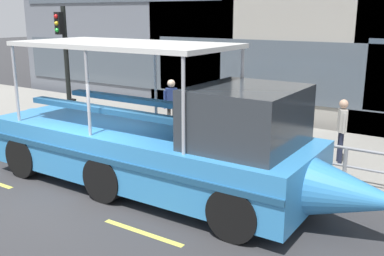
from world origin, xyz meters
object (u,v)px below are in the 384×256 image
at_px(pedestrian_mid_left, 210,114).
at_px(pedestrian_mid_right, 171,102).
at_px(leaned_bicycle, 79,117).
at_px(duck_tour_boat, 166,145).
at_px(traffic_light_pole, 65,54).
at_px(pedestrian_near_bow, 342,125).

relative_size(pedestrian_mid_left, pedestrian_mid_right, 0.88).
relative_size(leaned_bicycle, pedestrian_mid_left, 1.13).
height_order(leaned_bicycle, duck_tour_boat, duck_tour_boat).
bearing_deg(pedestrian_mid_right, leaned_bicycle, -163.72).
distance_m(duck_tour_boat, pedestrian_mid_left, 3.15).
relative_size(traffic_light_pole, leaned_bicycle, 2.27).
bearing_deg(duck_tour_boat, pedestrian_mid_left, 103.01).
distance_m(leaned_bicycle, duck_tour_boat, 6.04).
height_order(pedestrian_near_bow, pedestrian_mid_left, pedestrian_near_bow).
bearing_deg(pedestrian_mid_left, pedestrian_near_bow, 9.03).
bearing_deg(traffic_light_pole, pedestrian_mid_right, 9.26).
relative_size(leaned_bicycle, duck_tour_boat, 0.18).
xyz_separation_m(traffic_light_pole, leaned_bicycle, (0.80, -0.28, -2.03)).
xyz_separation_m(duck_tour_boat, pedestrian_mid_right, (-2.31, 3.40, 0.16)).
distance_m(traffic_light_pole, duck_tour_boat, 7.02).
bearing_deg(duck_tour_boat, leaned_bicycle, 155.69).
xyz_separation_m(traffic_light_pole, pedestrian_mid_right, (3.97, 0.65, -1.34)).
relative_size(pedestrian_near_bow, pedestrian_mid_right, 0.93).
bearing_deg(traffic_light_pole, pedestrian_mid_left, 3.21).
xyz_separation_m(pedestrian_mid_left, pedestrian_mid_right, (-1.61, 0.33, 0.13)).
xyz_separation_m(traffic_light_pole, pedestrian_mid_left, (5.57, 0.31, -1.47)).
relative_size(traffic_light_pole, pedestrian_near_bow, 2.40).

